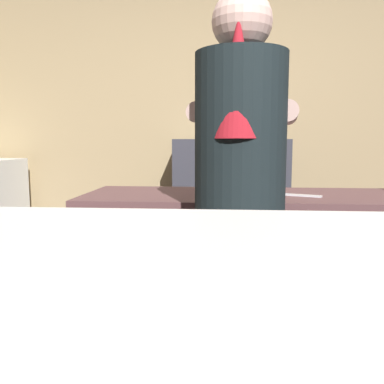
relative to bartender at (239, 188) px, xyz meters
The scene contains 9 objects.
wall_back 2.03m from the bartender, 91.10° to the left, with size 5.20×0.10×2.70m, color #97815B.
prep_counter 0.76m from the bartender, 55.57° to the left, with size 2.10×0.60×0.90m, color #533637.
back_shelf 1.76m from the bartender, 90.07° to the left, with size 0.90×0.36×1.17m, color #31323B.
bartender is the anchor object (origin of this frame).
mixing_bowl 0.58m from the bartender, 98.92° to the left, with size 0.17×0.17×0.05m, color #CC5937.
chefs_knife 0.50m from the bartender, 55.25° to the left, with size 0.24×0.03×0.01m, color silver.
bottle_olive_oil 1.70m from the bartender, 81.62° to the left, with size 0.05×0.05×0.26m.
bottle_hot_sauce 1.77m from the bartender, 89.94° to the left, with size 0.06×0.06×0.22m.
bottle_vinegar 1.76m from the bartender, 78.02° to the left, with size 0.06×0.06×0.21m.
Camera 1 is at (-0.02, -1.33, 1.16)m, focal length 38.22 mm.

